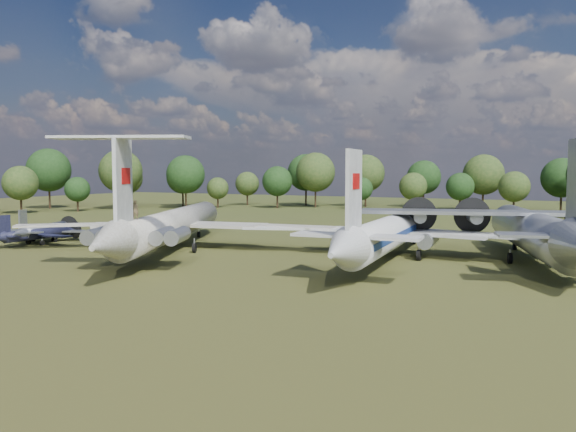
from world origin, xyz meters
The scene contains 7 objects.
ground centered at (0.00, 0.00, 0.00)m, with size 300.00×300.00×0.00m, color #213E14.
il62_airliner centered at (-4.75, -2.49, 2.55)m, with size 39.99×51.99×5.10m, color #B9B9B4, non-canonical shape.
tu104_jet centered at (21.41, 4.28, 2.47)m, with size 37.04×49.39×4.94m, color silver, non-canonical shape.
an12_transport centered at (35.75, 7.75, 2.73)m, with size 37.08×41.45×5.45m, color #9A9CA1, non-canonical shape.
small_prop_west centered at (-24.78, -6.51, 1.07)m, with size 10.73×14.63×2.15m, color black, non-canonical shape.
small_prop_northwest centered at (-26.79, -3.69, 1.21)m, with size 12.08×16.47×2.42m, color gray, non-canonical shape.
person_on_il62 centered at (1.01, -15.56, 6.05)m, with size 0.69×0.45×1.90m, color olive.
Camera 1 is at (39.73, -57.58, 9.78)m, focal length 35.00 mm.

